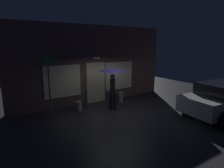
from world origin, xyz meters
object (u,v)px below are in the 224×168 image
(street_sign_post, at_px, (49,83))
(sidewalk_bollard_2, at_px, (121,97))
(person_with_umbrella, at_px, (113,76))
(sidewalk_bollard, at_px, (79,106))
(parked_car, at_px, (224,98))

(street_sign_post, xyz_separation_m, sidewalk_bollard_2, (3.92, 0.35, -1.27))
(person_with_umbrella, relative_size, sidewalk_bollard_2, 3.73)
(street_sign_post, bearing_deg, sidewalk_bollard_2, 5.05)
(person_with_umbrella, distance_m, sidewalk_bollard_2, 1.93)
(sidewalk_bollard, height_order, sidewalk_bollard_2, sidewalk_bollard_2)
(person_with_umbrella, height_order, sidewalk_bollard_2, person_with_umbrella)
(street_sign_post, bearing_deg, person_with_umbrella, -9.35)
(person_with_umbrella, bearing_deg, street_sign_post, 114.10)
(parked_car, distance_m, street_sign_post, 7.73)
(parked_car, xyz_separation_m, street_sign_post, (-6.74, 3.70, 0.79))
(person_with_umbrella, relative_size, street_sign_post, 0.75)
(sidewalk_bollard, distance_m, sidewalk_bollard_2, 2.55)
(street_sign_post, bearing_deg, parked_car, -28.75)
(street_sign_post, height_order, sidewalk_bollard_2, street_sign_post)
(street_sign_post, relative_size, sidewalk_bollard, 5.76)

